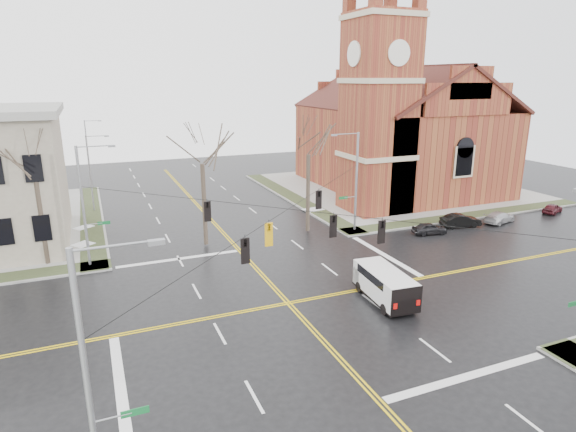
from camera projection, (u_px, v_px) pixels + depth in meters
name	position (u px, v px, depth m)	size (l,w,h in m)	color
ground	(288.00, 303.00, 30.51)	(120.00, 120.00, 0.00)	black
sidewalks	(288.00, 302.00, 30.49)	(80.00, 80.00, 0.17)	gray
road_markings	(288.00, 303.00, 30.51)	(100.00, 100.00, 0.01)	gold
church	(396.00, 123.00, 59.32)	(24.28, 27.48, 27.50)	maroon
signal_pole_ne	(355.00, 179.00, 43.53)	(2.75, 0.22, 9.00)	gray
signal_pole_nw	(85.00, 203.00, 35.16)	(2.75, 0.22, 9.00)	gray
signal_pole_sw	(92.00, 376.00, 14.76)	(2.75, 0.22, 9.00)	gray
span_wires	(288.00, 209.00, 28.80)	(23.02, 23.02, 0.03)	black
traffic_signals	(293.00, 224.00, 28.41)	(8.21, 8.26, 1.30)	black
streetlight_north_a	(91.00, 170.00, 50.18)	(2.30, 0.20, 8.00)	gray
streetlight_north_b	(88.00, 146.00, 67.93)	(2.30, 0.20, 8.00)	gray
cargo_van	(383.00, 282.00, 30.73)	(2.48, 5.43, 2.00)	white
parked_car_a	(430.00, 228.00, 43.85)	(1.28, 3.18, 1.08)	black
parked_car_b	(461.00, 221.00, 45.98)	(1.34, 3.85, 1.27)	black
parked_car_c	(500.00, 217.00, 47.37)	(1.57, 3.86, 1.12)	#B7B7B9
parked_car_d	(553.00, 208.00, 50.69)	(1.25, 3.09, 1.05)	#45131A
tree_nw_far	(34.00, 169.00, 34.72)	(4.00, 4.00, 10.20)	#3D3326
tree_nw_near	(202.00, 158.00, 38.89)	(4.00, 4.00, 10.34)	#3D3326
tree_ne	(309.00, 149.00, 42.54)	(4.00, 4.00, 10.58)	#3D3326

